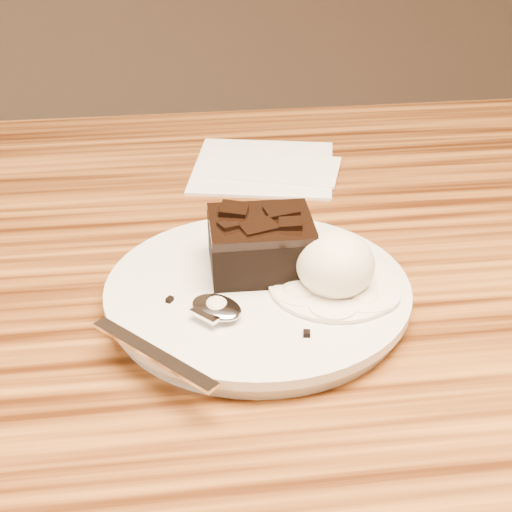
{
  "coord_description": "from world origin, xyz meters",
  "views": [
    {
      "loc": [
        -0.05,
        -0.57,
        1.09
      ],
      "look_at": [
        0.01,
        -0.05,
        0.79
      ],
      "focal_mm": 54.79,
      "sensor_mm": 36.0,
      "label": 1
    }
  ],
  "objects": [
    {
      "name": "crumb_c",
      "position": [
        -0.06,
        -0.07,
        0.77
      ],
      "size": [
        0.01,
        0.01,
        0.0
      ],
      "primitive_type": "cube",
      "rotation": [
        0.0,
        0.0,
        0.93
      ],
      "color": "black",
      "rests_on": "plate"
    },
    {
      "name": "melt_puddle",
      "position": [
        0.07,
        -0.07,
        0.77
      ],
      "size": [
        0.1,
        0.1,
        0.0
      ],
      "primitive_type": "cylinder",
      "color": "white",
      "rests_on": "plate"
    },
    {
      "name": "crumb_b",
      "position": [
        0.03,
        -0.09,
        0.77
      ],
      "size": [
        0.01,
        0.01,
        0.0
      ],
      "primitive_type": "cube",
      "rotation": [
        0.0,
        0.0,
        0.81
      ],
      "color": "black",
      "rests_on": "plate"
    },
    {
      "name": "brownie",
      "position": [
        0.02,
        -0.03,
        0.79
      ],
      "size": [
        0.08,
        0.07,
        0.04
      ],
      "primitive_type": "cube",
      "rotation": [
        0.0,
        0.0,
        -0.02
      ],
      "color": "black",
      "rests_on": "plate"
    },
    {
      "name": "crumb_a",
      "position": [
        0.04,
        -0.13,
        0.77
      ],
      "size": [
        0.01,
        0.01,
        0.0
      ],
      "primitive_type": "cube",
      "rotation": [
        0.0,
        0.0,
        1.42
      ],
      "color": "black",
      "rests_on": "plate"
    },
    {
      "name": "ice_cream_scoop",
      "position": [
        0.07,
        -0.07,
        0.79
      ],
      "size": [
        0.06,
        0.06,
        0.05
      ],
      "primitive_type": "ellipsoid",
      "color": "white",
      "rests_on": "plate"
    },
    {
      "name": "spoon",
      "position": [
        -0.02,
        -0.09,
        0.77
      ],
      "size": [
        0.14,
        0.15,
        0.01
      ],
      "primitive_type": null,
      "rotation": [
        0.0,
        0.0,
        0.73
      ],
      "color": "silver",
      "rests_on": "plate"
    },
    {
      "name": "napkin",
      "position": [
        0.05,
        0.21,
        0.75
      ],
      "size": [
        0.18,
        0.18,
        0.01
      ],
      "primitive_type": "cube",
      "rotation": [
        0.0,
        0.0,
        -0.22
      ],
      "color": "white",
      "rests_on": "dining_table"
    },
    {
      "name": "plate",
      "position": [
        0.01,
        -0.06,
        0.76
      ],
      "size": [
        0.24,
        0.24,
        0.02
      ],
      "primitive_type": "cylinder",
      "color": "silver",
      "rests_on": "dining_table"
    }
  ]
}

